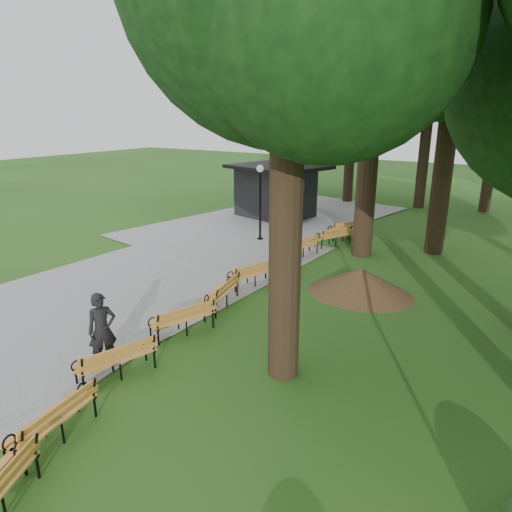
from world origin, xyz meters
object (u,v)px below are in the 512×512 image
Objects in this scene: bench_1 at (52,419)px; bench_9 at (346,229)px; kiosk at (275,191)px; bench_3 at (182,318)px; bench_7 at (300,247)px; bench_8 at (333,236)px; lawn_tree_2 at (378,28)px; bench_4 at (220,293)px; dirt_mound at (361,281)px; bench_5 at (251,274)px; person at (102,330)px; lamp_post at (260,187)px; lawn_tree_4 at (460,29)px; bench_6 at (280,261)px; bench_2 at (116,359)px.

bench_9 is (-0.91, 15.92, 0.00)m from bench_1.
kiosk is 2.46× the size of bench_3.
bench_7 and bench_8 have the same top height.
bench_3 is 0.16× the size of lawn_tree_2.
bench_8 is (0.18, 8.03, 0.00)m from bench_4.
bench_1 and bench_9 have the same top height.
dirt_mound is 6.92m from bench_9.
bench_5 is (4.84, -9.85, -1.02)m from kiosk.
bench_1 is at bearing -92.72° from lawn_tree_2.
person is 11.70m from lamp_post.
kiosk reaches higher than bench_1.
bench_6 is at bearing -125.99° from lawn_tree_4.
bench_9 is (0.46, 3.74, 0.00)m from bench_7.
lamp_post reaches higher than bench_7.
bench_1 is at bearing -56.59° from kiosk.
bench_7 is 3.77m from bench_9.
lamp_post is 7.95m from bench_4.
bench_2 and bench_9 have the same top height.
bench_1 and bench_7 have the same top height.
bench_8 is at bearing -21.15° from kiosk.
dirt_mound is at bearing 58.59° from bench_9.
bench_4 is (-1.09, 6.43, 0.00)m from bench_1.
dirt_mound is at bearing 72.35° from bench_7.
person reaches higher than bench_5.
dirt_mound is 5.64m from bench_8.
person reaches higher than bench_7.
bench_2 is (5.38, -16.17, -1.02)m from kiosk.
bench_2 is at bearing -6.21° from bench_6.
lamp_post is 1.81× the size of bench_2.
bench_2 is 10.15m from bench_7.
bench_6 is (-3.22, 0.34, 0.00)m from dirt_mound.
lawn_tree_4 is at bearing 39.07° from lawn_tree_2.
bench_9 is (0.00, 1.47, 0.00)m from bench_8.
person is 0.94× the size of bench_5.
person reaches higher than bench_8.
bench_8 is at bearing 16.56° from lamp_post.
bench_9 is (-0.22, 13.87, 0.00)m from bench_2.
bench_1 is (-2.13, -9.71, 0.00)m from dirt_mound.
bench_1 is 0.16× the size of lawn_tree_4.
lawn_tree_4 reaches higher than bench_5.
lawn_tree_2 reaches higher than lawn_tree_4.
bench_7 is at bearing -37.17° from kiosk.
bench_1 is 15.95m from bench_9.
lamp_post is at bearing -176.16° from lawn_tree_2.
bench_4 is (4.98, -11.79, -1.02)m from kiosk.
bench_7 is 0.16× the size of lawn_tree_4.
lamp_post is at bearing -147.84° from bench_6.
person is at bearing 18.57° from bench_5.
bench_5 is 3.81m from bench_7.
bench_9 is 0.16× the size of lawn_tree_4.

